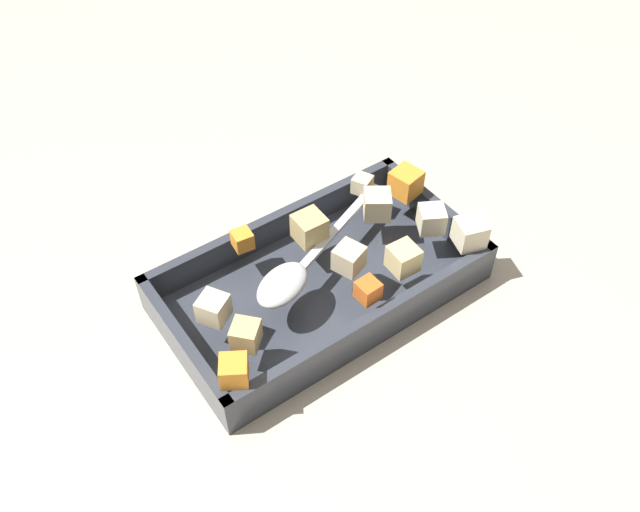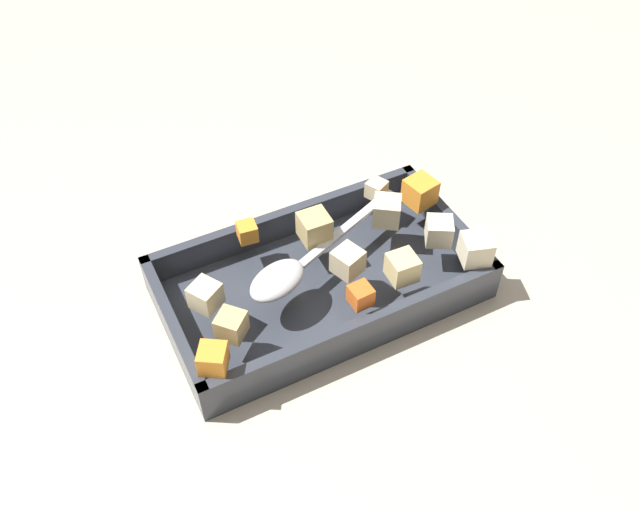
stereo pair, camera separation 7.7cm
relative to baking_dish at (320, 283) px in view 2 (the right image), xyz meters
The scene contains 16 objects.
ground_plane 0.03m from the baking_dish, 56.10° to the left, with size 4.00×4.00×0.00m, color #BCB29E.
baking_dish is the anchor object (origin of this frame).
carrot_chunk_near_spoon 0.11m from the baking_dish, 129.15° to the left, with size 0.02×0.02×0.02m, color orange.
carrot_chunk_corner_nw 0.19m from the baking_dish, 153.60° to the right, with size 0.03×0.03×0.03m, color orange.
carrot_chunk_mid_left 0.17m from the baking_dish, 12.69° to the left, with size 0.03×0.03×0.03m, color orange.
carrot_chunk_near_left 0.09m from the baking_dish, 77.51° to the right, with size 0.02×0.02×0.02m, color orange.
potato_chunk_front_center 0.15m from the baking_dish, 12.72° to the right, with size 0.03×0.03×0.03m, color beige.
potato_chunk_mid_right 0.15m from the baking_dish, 159.08° to the right, with size 0.03×0.03×0.03m, color tan.
potato_chunk_under_handle 0.19m from the baking_dish, 25.28° to the right, with size 0.03×0.03×0.03m, color beige.
potato_chunk_corner_sw 0.15m from the baking_dish, behind, with size 0.03×0.03×0.03m, color beige.
potato_chunk_corner_se 0.12m from the baking_dish, 13.57° to the left, with size 0.03×0.03×0.03m, color beige.
potato_chunk_corner_ne 0.06m from the baking_dish, 49.14° to the right, with size 0.03×0.03×0.03m, color beige.
potato_chunk_far_left 0.11m from the baking_dish, 40.62° to the right, with size 0.03×0.03×0.03m, color #E0CC89.
potato_chunk_near_right 0.07m from the baking_dish, 77.36° to the left, with size 0.03×0.03×0.03m, color tan.
potato_chunk_heap_side 0.14m from the baking_dish, 31.18° to the left, with size 0.02×0.02×0.02m, color beige.
serving_spoon 0.07m from the baking_dish, behind, with size 0.24×0.12×0.02m.
Camera 2 is at (-0.25, -0.49, 0.63)m, focal length 38.19 mm.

